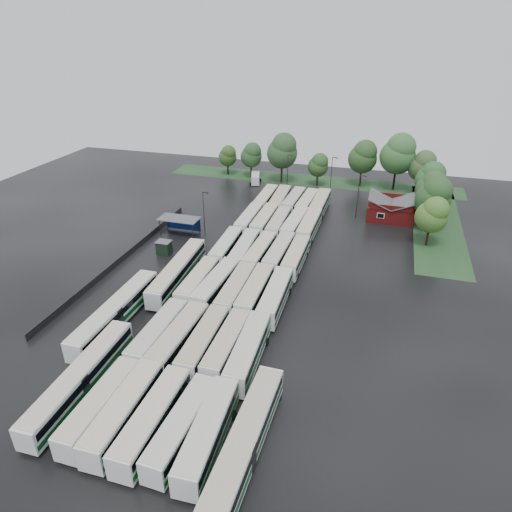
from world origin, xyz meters
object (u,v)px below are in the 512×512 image
(artic_bus_west_a, at_px, (81,378))
(artic_bus_east, at_px, (244,446))
(brick_building, at_px, (391,211))
(minibus, at_px, (255,178))

(artic_bus_west_a, xyz_separation_m, artic_bus_east, (21.19, -3.73, 0.09))
(artic_bus_west_a, relative_size, artic_bus_east, 0.96)
(brick_building, bearing_deg, minibus, 156.74)
(artic_bus_west_a, height_order, minibus, artic_bus_west_a)
(brick_building, distance_m, minibus, 39.09)
(brick_building, xyz_separation_m, minibus, (-35.91, 15.44, -0.48))
(artic_bus_west_a, xyz_separation_m, minibus, (-2.93, 81.04, -0.59))
(brick_building, relative_size, artic_bus_west_a, 0.52)
(minibus, bearing_deg, artic_bus_west_a, -103.34)
(artic_bus_west_a, bearing_deg, brick_building, 62.10)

